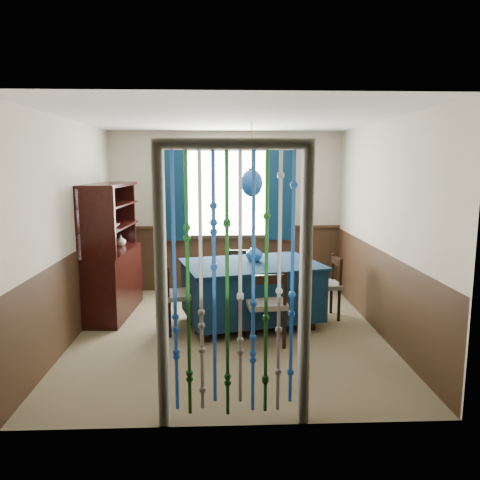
{
  "coord_description": "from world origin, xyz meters",
  "views": [
    {
      "loc": [
        -0.1,
        -5.34,
        2.0
      ],
      "look_at": [
        0.14,
        0.31,
        1.08
      ],
      "focal_mm": 35.0,
      "sensor_mm": 36.0,
      "label": 1
    }
  ],
  "objects_px": {
    "chair_near": "(267,305)",
    "bowl_shelf": "(111,226)",
    "chair_left": "(177,295)",
    "sideboard": "(112,270)",
    "chair_far": "(240,277)",
    "chair_right": "(326,285)",
    "vase_table": "(254,253)",
    "vase_sideboard": "(121,240)",
    "dining_table": "(251,289)",
    "pendant_lamp": "(252,183)"
  },
  "relations": [
    {
      "from": "chair_near",
      "to": "bowl_shelf",
      "type": "xyz_separation_m",
      "value": [
        -1.9,
        0.96,
        0.77
      ]
    },
    {
      "from": "chair_left",
      "to": "bowl_shelf",
      "type": "xyz_separation_m",
      "value": [
        -0.87,
        0.49,
        0.78
      ]
    },
    {
      "from": "sideboard",
      "to": "chair_far",
      "type": "bearing_deg",
      "value": 9.53
    },
    {
      "from": "chair_right",
      "to": "sideboard",
      "type": "height_order",
      "value": "sideboard"
    },
    {
      "from": "chair_far",
      "to": "vase_table",
      "type": "bearing_deg",
      "value": 104.41
    },
    {
      "from": "chair_right",
      "to": "vase_table",
      "type": "relative_size",
      "value": 4.06
    },
    {
      "from": "vase_sideboard",
      "to": "chair_left",
      "type": "bearing_deg",
      "value": -50.31
    },
    {
      "from": "vase_table",
      "to": "vase_sideboard",
      "type": "relative_size",
      "value": 1.23
    },
    {
      "from": "dining_table",
      "to": "chair_far",
      "type": "relative_size",
      "value": 2.25
    },
    {
      "from": "vase_table",
      "to": "bowl_shelf",
      "type": "xyz_separation_m",
      "value": [
        -1.81,
        0.17,
        0.34
      ]
    },
    {
      "from": "vase_sideboard",
      "to": "chair_near",
      "type": "bearing_deg",
      "value": -38.63
    },
    {
      "from": "sideboard",
      "to": "chair_left",
      "type": "bearing_deg",
      "value": -33.65
    },
    {
      "from": "chair_left",
      "to": "vase_sideboard",
      "type": "distance_m",
      "value": 1.45
    },
    {
      "from": "chair_right",
      "to": "vase_table",
      "type": "distance_m",
      "value": 1.06
    },
    {
      "from": "chair_near",
      "to": "chair_right",
      "type": "distance_m",
      "value": 1.26
    },
    {
      "from": "chair_right",
      "to": "sideboard",
      "type": "bearing_deg",
      "value": 80.31
    },
    {
      "from": "chair_far",
      "to": "chair_right",
      "type": "relative_size",
      "value": 1.01
    },
    {
      "from": "sideboard",
      "to": "bowl_shelf",
      "type": "distance_m",
      "value": 0.66
    },
    {
      "from": "sideboard",
      "to": "pendant_lamp",
      "type": "distance_m",
      "value": 2.23
    },
    {
      "from": "chair_far",
      "to": "bowl_shelf",
      "type": "relative_size",
      "value": 3.58
    },
    {
      "from": "chair_far",
      "to": "bowl_shelf",
      "type": "bearing_deg",
      "value": 12.81
    },
    {
      "from": "dining_table",
      "to": "chair_near",
      "type": "xyz_separation_m",
      "value": [
        0.13,
        -0.68,
        0.01
      ]
    },
    {
      "from": "chair_right",
      "to": "vase_sideboard",
      "type": "height_order",
      "value": "vase_sideboard"
    },
    {
      "from": "dining_table",
      "to": "sideboard",
      "type": "distance_m",
      "value": 1.9
    },
    {
      "from": "sideboard",
      "to": "bowl_shelf",
      "type": "height_order",
      "value": "sideboard"
    },
    {
      "from": "vase_table",
      "to": "bowl_shelf",
      "type": "relative_size",
      "value": 0.87
    },
    {
      "from": "chair_right",
      "to": "bowl_shelf",
      "type": "xyz_separation_m",
      "value": [
        -2.77,
        0.05,
        0.79
      ]
    },
    {
      "from": "chair_far",
      "to": "vase_sideboard",
      "type": "relative_size",
      "value": 5.07
    },
    {
      "from": "chair_near",
      "to": "chair_left",
      "type": "bearing_deg",
      "value": 150.64
    },
    {
      "from": "chair_left",
      "to": "vase_sideboard",
      "type": "bearing_deg",
      "value": -157.0
    },
    {
      "from": "chair_near",
      "to": "sideboard",
      "type": "distance_m",
      "value": 2.29
    },
    {
      "from": "dining_table",
      "to": "vase_table",
      "type": "relative_size",
      "value": 9.23
    },
    {
      "from": "vase_table",
      "to": "dining_table",
      "type": "bearing_deg",
      "value": -112.0
    },
    {
      "from": "vase_sideboard",
      "to": "dining_table",
      "type": "bearing_deg",
      "value": -25.14
    },
    {
      "from": "chair_far",
      "to": "sideboard",
      "type": "height_order",
      "value": "sideboard"
    },
    {
      "from": "chair_near",
      "to": "sideboard",
      "type": "xyz_separation_m",
      "value": [
        -1.96,
        1.18,
        0.15
      ]
    },
    {
      "from": "sideboard",
      "to": "vase_sideboard",
      "type": "height_order",
      "value": "sideboard"
    },
    {
      "from": "vase_table",
      "to": "bowl_shelf",
      "type": "height_order",
      "value": "bowl_shelf"
    },
    {
      "from": "chair_far",
      "to": "vase_sideboard",
      "type": "distance_m",
      "value": 1.75
    },
    {
      "from": "dining_table",
      "to": "chair_near",
      "type": "relative_size",
      "value": 2.16
    },
    {
      "from": "chair_left",
      "to": "pendant_lamp",
      "type": "xyz_separation_m",
      "value": [
        0.9,
        0.21,
        1.33
      ]
    },
    {
      "from": "vase_table",
      "to": "vase_sideboard",
      "type": "distance_m",
      "value": 1.95
    },
    {
      "from": "chair_left",
      "to": "pendant_lamp",
      "type": "height_order",
      "value": "pendant_lamp"
    },
    {
      "from": "chair_near",
      "to": "chair_right",
      "type": "bearing_deg",
      "value": 41.38
    },
    {
      "from": "dining_table",
      "to": "vase_sideboard",
      "type": "bearing_deg",
      "value": 140.28
    },
    {
      "from": "chair_near",
      "to": "bowl_shelf",
      "type": "height_order",
      "value": "bowl_shelf"
    },
    {
      "from": "dining_table",
      "to": "vase_table",
      "type": "xyz_separation_m",
      "value": [
        0.04,
        0.1,
        0.44
      ]
    },
    {
      "from": "dining_table",
      "to": "vase_sideboard",
      "type": "height_order",
      "value": "vase_sideboard"
    },
    {
      "from": "sideboard",
      "to": "vase_table",
      "type": "distance_m",
      "value": 1.93
    },
    {
      "from": "dining_table",
      "to": "chair_right",
      "type": "height_order",
      "value": "chair_right"
    }
  ]
}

